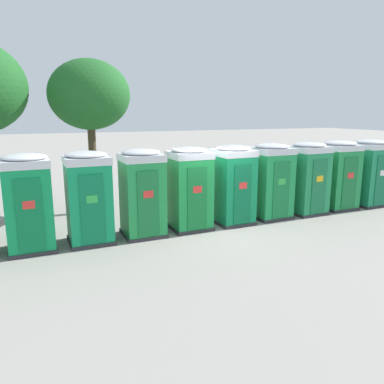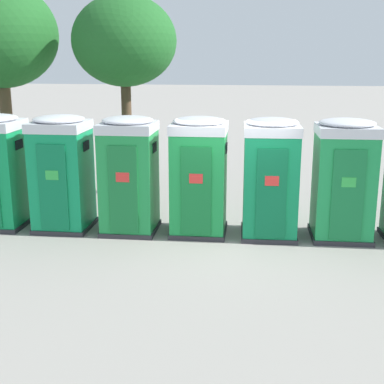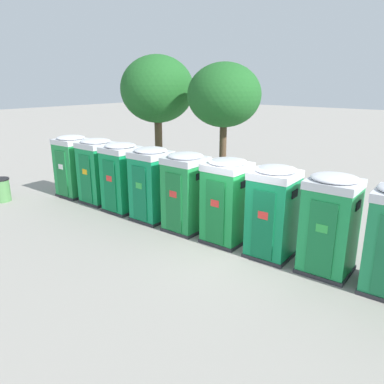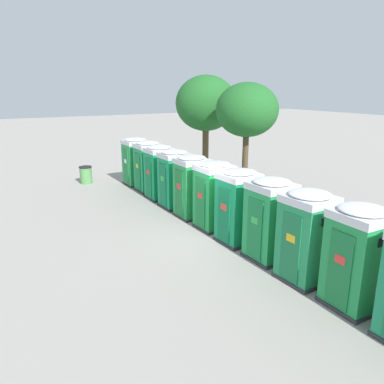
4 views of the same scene
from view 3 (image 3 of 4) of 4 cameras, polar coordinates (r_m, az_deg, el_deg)
name	(u,v)px [view 3 (image 3 of 4)]	position (r m, az deg, el deg)	size (l,w,h in m)	color
ground_plane	(240,252)	(10.85, 7.36, -9.02)	(120.00, 120.00, 0.00)	gray
portapotty_0	(73,166)	(16.28, -17.66, 3.83)	(1.26, 1.26, 2.54)	#2D2D33
portapotty_1	(98,171)	(15.11, -14.20, 3.16)	(1.25, 1.21, 2.54)	#2D2D33
portapotty_2	(122,177)	(13.91, -10.65, 2.24)	(1.20, 1.22, 2.54)	#2D2D33
portapotty_3	(152,184)	(12.84, -6.19, 1.23)	(1.20, 1.22, 2.54)	#2D2D33
portapotty_4	(185,192)	(11.85, -1.01, 0.01)	(1.19, 1.22, 2.54)	#2D2D33
portapotty_5	(226,201)	(11.04, 5.26, -1.32)	(1.21, 1.22, 2.54)	#2D2D33
portapotty_6	(273,212)	(10.31, 12.21, -2.95)	(1.22, 1.24, 2.54)	#2D2D33
portapotty_7	(330,224)	(9.85, 20.26, -4.59)	(1.26, 1.23, 2.54)	#2D2D33
street_tree_0	(224,96)	(14.51, 4.91, 14.38)	(2.77, 2.77, 5.34)	#4C3826
street_tree_1	(157,90)	(16.71, -5.31, 15.22)	(3.15, 3.15, 5.74)	brown
trash_can	(1,190)	(16.81, -27.05, 0.31)	(0.69, 0.69, 0.94)	#518C4C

